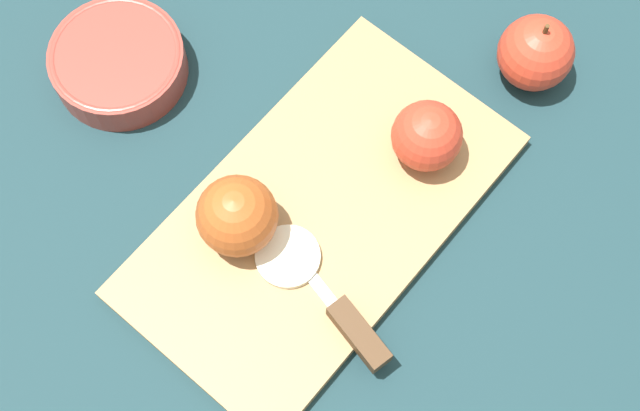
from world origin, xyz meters
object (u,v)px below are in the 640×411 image
(knife, at_px, (355,330))
(bowl, at_px, (118,62))
(apple_half_left, at_px, (427,136))
(apple_whole, at_px, (536,53))
(apple_half_right, at_px, (237,216))

(knife, bearing_deg, bowl, 3.27)
(apple_half_left, bearing_deg, apple_whole, -113.88)
(apple_half_left, distance_m, knife, 0.21)
(apple_half_right, distance_m, bowl, 0.24)
(apple_whole, bearing_deg, bowl, -44.79)
(apple_half_left, xyz_separation_m, apple_whole, (-0.16, 0.01, -0.01))
(apple_whole, bearing_deg, apple_half_left, -4.59)
(knife, bearing_deg, apple_whole, -70.56)
(apple_half_right, height_order, knife, apple_half_right)
(apple_whole, relative_size, bowl, 0.64)
(knife, relative_size, bowl, 1.05)
(knife, bearing_deg, apple_half_right, 10.12)
(apple_half_left, xyz_separation_m, knife, (0.19, 0.09, -0.03))
(apple_half_left, relative_size, knife, 0.48)
(apple_half_right, bearing_deg, bowl, -56.13)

